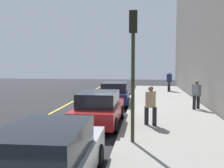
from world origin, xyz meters
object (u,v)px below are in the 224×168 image
(parked_car_silver, at_px, (48,160))
(pedestrian_grey_coat, at_px, (196,94))
(parked_car_red, at_px, (99,108))
(rolling_suitcase, at_px, (169,88))
(parked_car_navy, at_px, (115,93))
(pedestrian_tan_coat, at_px, (151,105))
(pedestrian_navy_coat, at_px, (169,81))
(traffic_light_pole, at_px, (133,54))

(parked_car_silver, xyz_separation_m, pedestrian_grey_coat, (10.13, -4.94, 0.26))
(parked_car_silver, relative_size, parked_car_red, 1.01)
(rolling_suitcase, bearing_deg, parked_car_navy, 150.13)
(pedestrian_grey_coat, height_order, pedestrian_tan_coat, pedestrian_tan_coat)
(pedestrian_navy_coat, relative_size, rolling_suitcase, 1.97)
(pedestrian_grey_coat, distance_m, rolling_suitcase, 9.27)
(parked_car_navy, distance_m, traffic_light_pole, 9.02)
(parked_car_silver, distance_m, parked_car_red, 6.28)
(parked_car_silver, height_order, parked_car_red, same)
(pedestrian_grey_coat, bearing_deg, pedestrian_navy_coat, 3.89)
(parked_car_silver, distance_m, pedestrian_grey_coat, 11.27)
(parked_car_navy, bearing_deg, parked_car_silver, 179.80)
(parked_car_red, xyz_separation_m, pedestrian_grey_coat, (3.85, -4.95, 0.26))
(parked_car_navy, distance_m, pedestrian_tan_coat, 6.54)
(pedestrian_navy_coat, height_order, rolling_suitcase, pedestrian_navy_coat)
(pedestrian_grey_coat, bearing_deg, pedestrian_tan_coat, 147.66)
(pedestrian_navy_coat, bearing_deg, rolling_suitcase, 172.27)
(parked_car_navy, xyz_separation_m, pedestrian_tan_coat, (-6.14, -2.22, 0.28))
(parked_car_red, bearing_deg, traffic_light_pole, -150.04)
(parked_car_navy, height_order, rolling_suitcase, parked_car_navy)
(parked_car_red, bearing_deg, parked_car_navy, -0.49)
(pedestrian_tan_coat, height_order, traffic_light_pole, traffic_light_pole)
(pedestrian_tan_coat, bearing_deg, parked_car_navy, 19.85)
(pedestrian_navy_coat, xyz_separation_m, rolling_suitcase, (-0.35, 0.05, -0.70))
(rolling_suitcase, bearing_deg, pedestrian_navy_coat, -7.73)
(pedestrian_grey_coat, height_order, traffic_light_pole, traffic_light_pole)
(parked_car_navy, distance_m, rolling_suitcase, 8.44)
(pedestrian_grey_coat, bearing_deg, traffic_light_pole, 153.48)
(parked_car_red, bearing_deg, rolling_suitcase, -18.01)
(traffic_light_pole, bearing_deg, parked_car_red, 29.96)
(parked_car_navy, xyz_separation_m, rolling_suitcase, (7.32, -4.20, -0.31))
(pedestrian_grey_coat, distance_m, pedestrian_navy_coat, 9.60)
(pedestrian_grey_coat, bearing_deg, parked_car_navy, 68.73)
(parked_car_silver, relative_size, pedestrian_navy_coat, 2.47)
(traffic_light_pole, bearing_deg, parked_car_navy, 10.40)
(pedestrian_navy_coat, relative_size, pedestrian_tan_coat, 1.12)
(traffic_light_pole, xyz_separation_m, rolling_suitcase, (15.89, -2.63, -2.62))
(parked_car_navy, relative_size, pedestrian_tan_coat, 2.66)
(traffic_light_pole, bearing_deg, pedestrian_navy_coat, -9.36)
(parked_car_silver, xyz_separation_m, rolling_suitcase, (19.35, -4.24, -0.32))
(pedestrian_grey_coat, bearing_deg, parked_car_red, 127.89)
(parked_car_silver, height_order, parked_car_navy, same)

